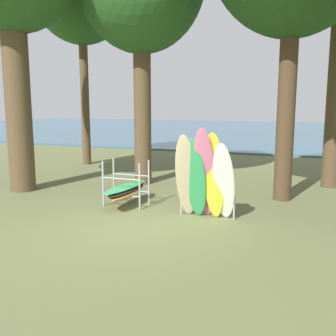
# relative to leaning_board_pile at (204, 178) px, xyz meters

# --- Properties ---
(ground_plane) EXTENTS (80.00, 80.00, 0.00)m
(ground_plane) POSITION_rel_leaning_board_pile_xyz_m (-1.54, -1.11, -1.04)
(ground_plane) COLOR #60663D
(lake_water) EXTENTS (80.00, 36.00, 0.10)m
(lake_water) POSITION_rel_leaning_board_pile_xyz_m (-1.54, 30.32, -0.99)
(lake_water) COLOR #38607A
(lake_water) RESTS_ON ground
(leaning_board_pile) EXTENTS (1.52, 0.92, 2.27)m
(leaning_board_pile) POSITION_rel_leaning_board_pile_xyz_m (0.00, 0.00, 0.00)
(leaning_board_pile) COLOR #C6B289
(leaning_board_pile) RESTS_ON ground
(board_storage_rack) EXTENTS (1.15, 2.13, 1.25)m
(board_storage_rack) POSITION_rel_leaning_board_pile_xyz_m (-2.36, 0.52, -0.57)
(board_storage_rack) COLOR #9EA0A5
(board_storage_rack) RESTS_ON ground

